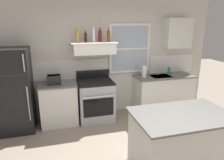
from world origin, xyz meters
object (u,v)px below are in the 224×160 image
(toaster, at_px, (54,79))
(bottle_clear_tall, at_px, (94,36))
(refrigerator, at_px, (14,91))
(bottle_amber_wine, at_px, (109,36))
(dish_soap_bottle, at_px, (169,71))
(stove_range, at_px, (96,100))
(kitchen_island, at_px, (180,142))
(bottle_red_label_wine, at_px, (100,36))
(bottle_brown_stout, at_px, (86,37))
(paper_towel_roll, at_px, (144,71))
(bottle_champagne_gold_foil, at_px, (78,36))

(toaster, xyz_separation_m, bottle_clear_tall, (0.87, 0.07, 0.87))
(refrigerator, bearing_deg, bottle_amber_wine, 2.12)
(refrigerator, height_order, dish_soap_bottle, refrigerator)
(stove_range, xyz_separation_m, bottle_clear_tall, (0.00, 0.07, 1.42))
(dish_soap_bottle, xyz_separation_m, kitchen_island, (-1.00, -2.10, -0.54))
(bottle_red_label_wine, height_order, dish_soap_bottle, bottle_red_label_wine)
(bottle_clear_tall, relative_size, bottle_amber_wine, 1.14)
(bottle_brown_stout, distance_m, bottle_clear_tall, 0.18)
(bottle_brown_stout, distance_m, bottle_amber_wine, 0.49)
(toaster, bearing_deg, dish_soap_bottle, 2.77)
(paper_towel_roll, bearing_deg, bottle_clear_tall, 178.29)
(bottle_brown_stout, bearing_deg, bottle_champagne_gold_foil, -175.72)
(stove_range, bearing_deg, bottle_clear_tall, 88.11)
(toaster, xyz_separation_m, stove_range, (0.87, -0.00, -0.54))
(refrigerator, bearing_deg, bottle_champagne_gold_foil, 5.66)
(stove_range, height_order, bottle_clear_tall, bottle_clear_tall)
(toaster, relative_size, stove_range, 0.27)
(bottle_brown_stout, height_order, bottle_red_label_wine, bottle_red_label_wine)
(refrigerator, relative_size, bottle_amber_wine, 5.88)
(refrigerator, xyz_separation_m, toaster, (0.78, 0.03, 0.17))
(bottle_clear_tall, distance_m, bottle_red_label_wine, 0.17)
(bottle_brown_stout, relative_size, kitchen_island, 0.17)
(bottle_brown_stout, xyz_separation_m, bottle_clear_tall, (0.17, -0.05, 0.04))
(refrigerator, xyz_separation_m, paper_towel_roll, (2.82, 0.06, 0.20))
(toaster, xyz_separation_m, kitchen_island, (1.74, -1.97, -0.55))
(bottle_amber_wine, height_order, paper_towel_roll, bottle_amber_wine)
(toaster, bearing_deg, bottle_clear_tall, 4.48)
(bottle_brown_stout, relative_size, bottle_amber_wine, 0.82)
(dish_soap_bottle, height_order, kitchen_island, dish_soap_bottle)
(bottle_champagne_gold_foil, distance_m, dish_soap_bottle, 2.38)
(stove_range, height_order, bottle_red_label_wine, bottle_red_label_wine)
(paper_towel_roll, height_order, kitchen_island, paper_towel_roll)
(bottle_brown_stout, relative_size, paper_towel_roll, 0.87)
(toaster, height_order, bottle_champagne_gold_foil, bottle_champagne_gold_foil)
(bottle_red_label_wine, bearing_deg, bottle_champagne_gold_foil, -174.50)
(refrigerator, relative_size, kitchen_island, 1.20)
(toaster, distance_m, bottle_red_label_wine, 1.34)
(stove_range, bearing_deg, bottle_champagne_gold_foil, 161.84)
(bottle_brown_stout, height_order, bottle_clear_tall, bottle_clear_tall)
(dish_soap_bottle, bearing_deg, bottle_clear_tall, -178.02)
(bottle_amber_wine, bearing_deg, bottle_brown_stout, 171.72)
(bottle_clear_tall, bearing_deg, paper_towel_roll, -1.71)
(paper_towel_roll, xyz_separation_m, dish_soap_bottle, (0.71, 0.10, -0.04))
(dish_soap_bottle, bearing_deg, stove_range, -175.82)
(refrigerator, distance_m, toaster, 0.80)
(paper_towel_roll, distance_m, kitchen_island, 2.11)
(refrigerator, distance_m, bottle_clear_tall, 1.96)
(paper_towel_roll, relative_size, kitchen_island, 0.19)
(stove_range, xyz_separation_m, bottle_amber_wine, (0.32, 0.05, 1.40))
(toaster, relative_size, paper_towel_roll, 1.10)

